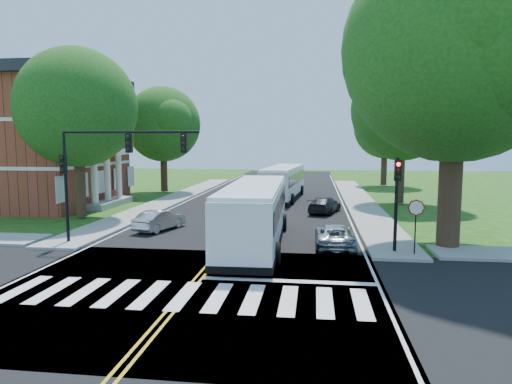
% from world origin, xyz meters
% --- Properties ---
extents(ground, '(140.00, 140.00, 0.00)m').
position_xyz_m(ground, '(0.00, 0.00, 0.00)').
color(ground, '#184110').
rests_on(ground, ground).
extents(road, '(14.00, 96.00, 0.01)m').
position_xyz_m(road, '(0.00, 18.00, 0.01)').
color(road, black).
rests_on(road, ground).
extents(cross_road, '(60.00, 12.00, 0.01)m').
position_xyz_m(cross_road, '(0.00, 0.00, 0.01)').
color(cross_road, black).
rests_on(cross_road, ground).
extents(center_line, '(0.36, 70.00, 0.01)m').
position_xyz_m(center_line, '(0.00, 22.00, 0.01)').
color(center_line, gold).
rests_on(center_line, road).
extents(edge_line_w, '(0.12, 70.00, 0.01)m').
position_xyz_m(edge_line_w, '(-6.80, 22.00, 0.01)').
color(edge_line_w, silver).
rests_on(edge_line_w, road).
extents(edge_line_e, '(0.12, 70.00, 0.01)m').
position_xyz_m(edge_line_e, '(6.80, 22.00, 0.01)').
color(edge_line_e, silver).
rests_on(edge_line_e, road).
extents(crosswalk, '(12.60, 3.00, 0.01)m').
position_xyz_m(crosswalk, '(0.00, -0.50, 0.02)').
color(crosswalk, silver).
rests_on(crosswalk, road).
extents(stop_bar, '(6.60, 0.40, 0.01)m').
position_xyz_m(stop_bar, '(3.50, 1.60, 0.02)').
color(stop_bar, silver).
rests_on(stop_bar, road).
extents(sidewalk_nw, '(2.60, 40.00, 0.15)m').
position_xyz_m(sidewalk_nw, '(-8.30, 25.00, 0.07)').
color(sidewalk_nw, gray).
rests_on(sidewalk_nw, ground).
extents(sidewalk_ne, '(2.60, 40.00, 0.15)m').
position_xyz_m(sidewalk_ne, '(8.30, 25.00, 0.07)').
color(sidewalk_ne, gray).
rests_on(sidewalk_ne, ground).
extents(tree_ne_big, '(10.80, 10.80, 14.91)m').
position_xyz_m(tree_ne_big, '(11.00, 8.00, 9.62)').
color(tree_ne_big, '#362915').
rests_on(tree_ne_big, ground).
extents(tree_west_near, '(8.00, 8.00, 11.40)m').
position_xyz_m(tree_west_near, '(-11.50, 14.00, 7.53)').
color(tree_west_near, '#362915').
rests_on(tree_west_near, ground).
extents(tree_west_far, '(7.60, 7.60, 10.67)m').
position_xyz_m(tree_west_far, '(-11.00, 30.00, 7.00)').
color(tree_west_far, '#362915').
rests_on(tree_west_far, ground).
extents(tree_east_mid, '(8.40, 8.40, 11.93)m').
position_xyz_m(tree_east_mid, '(11.50, 24.00, 7.86)').
color(tree_east_mid, '#362915').
rests_on(tree_east_mid, ground).
extents(tree_east_far, '(7.20, 7.20, 10.34)m').
position_xyz_m(tree_east_far, '(12.50, 40.00, 6.86)').
color(tree_east_far, '#362915').
rests_on(tree_east_far, ground).
extents(signal_nw, '(7.15, 0.46, 5.66)m').
position_xyz_m(signal_nw, '(-5.86, 6.43, 4.38)').
color(signal_nw, black).
rests_on(signal_nw, ground).
extents(signal_ne, '(0.30, 0.46, 4.40)m').
position_xyz_m(signal_ne, '(8.20, 6.44, 2.96)').
color(signal_ne, black).
rests_on(signal_ne, ground).
extents(stop_sign, '(0.76, 0.08, 2.53)m').
position_xyz_m(stop_sign, '(9.00, 5.98, 2.03)').
color(stop_sign, black).
rests_on(stop_sign, ground).
extents(bus_lead, '(3.19, 12.15, 3.12)m').
position_xyz_m(bus_lead, '(1.41, 7.57, 1.66)').
color(bus_lead, silver).
rests_on(bus_lead, road).
extents(bus_follow, '(3.48, 11.70, 2.98)m').
position_xyz_m(bus_follow, '(1.57, 26.27, 1.59)').
color(bus_follow, silver).
rests_on(bus_follow, road).
extents(hatchback, '(2.34, 3.92, 1.22)m').
position_xyz_m(hatchback, '(-4.72, 10.61, 0.62)').
color(hatchback, '#B5B8BD').
rests_on(hatchback, road).
extents(suv, '(1.95, 4.20, 1.16)m').
position_xyz_m(suv, '(5.45, 7.44, 0.59)').
color(suv, '#B5B8BC').
rests_on(suv, road).
extents(dark_sedan, '(2.78, 4.42, 1.19)m').
position_xyz_m(dark_sedan, '(5.16, 18.58, 0.61)').
color(dark_sedan, black).
rests_on(dark_sedan, road).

